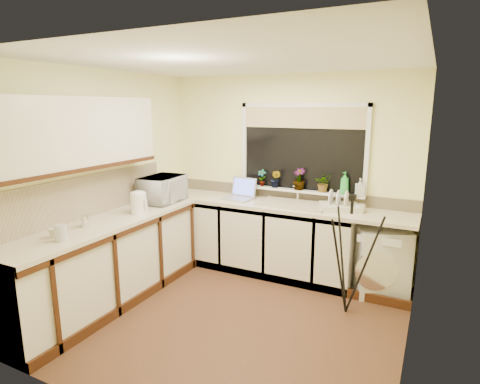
# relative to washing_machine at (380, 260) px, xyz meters

# --- Properties ---
(floor) EXTENTS (3.20, 3.20, 0.00)m
(floor) POSITION_rel_washing_machine_xyz_m (-1.23, -1.22, -0.38)
(floor) COLOR brown
(floor) RESTS_ON ground
(ceiling) EXTENTS (3.20, 3.20, 0.00)m
(ceiling) POSITION_rel_washing_machine_xyz_m (-1.23, -1.22, 2.07)
(ceiling) COLOR white
(ceiling) RESTS_ON ground
(wall_back) EXTENTS (3.20, 0.00, 3.20)m
(wall_back) POSITION_rel_washing_machine_xyz_m (-1.23, 0.28, 0.85)
(wall_back) COLOR #FFFAAA
(wall_back) RESTS_ON ground
(wall_front) EXTENTS (3.20, 0.00, 3.20)m
(wall_front) POSITION_rel_washing_machine_xyz_m (-1.23, -2.72, 0.85)
(wall_front) COLOR #FFFAAA
(wall_front) RESTS_ON ground
(wall_left) EXTENTS (0.00, 3.00, 3.00)m
(wall_left) POSITION_rel_washing_machine_xyz_m (-2.83, -1.22, 0.85)
(wall_left) COLOR #FFFAAA
(wall_left) RESTS_ON ground
(wall_right) EXTENTS (0.00, 3.00, 3.00)m
(wall_right) POSITION_rel_washing_machine_xyz_m (0.37, -1.22, 0.85)
(wall_right) COLOR #FFFAAA
(wall_right) RESTS_ON ground
(base_cabinet_back) EXTENTS (2.55, 0.60, 0.86)m
(base_cabinet_back) POSITION_rel_washing_machine_xyz_m (-1.56, -0.02, 0.05)
(base_cabinet_back) COLOR silver
(base_cabinet_back) RESTS_ON floor
(base_cabinet_left) EXTENTS (0.54, 2.40, 0.86)m
(base_cabinet_left) POSITION_rel_washing_machine_xyz_m (-2.53, -1.52, 0.05)
(base_cabinet_left) COLOR silver
(base_cabinet_left) RESTS_ON floor
(worktop_back) EXTENTS (3.20, 0.60, 0.04)m
(worktop_back) POSITION_rel_washing_machine_xyz_m (-1.23, -0.02, 0.50)
(worktop_back) COLOR beige
(worktop_back) RESTS_ON base_cabinet_back
(worktop_left) EXTENTS (0.60, 2.40, 0.04)m
(worktop_left) POSITION_rel_washing_machine_xyz_m (-2.53, -1.52, 0.50)
(worktop_left) COLOR beige
(worktop_left) RESTS_ON base_cabinet_left
(upper_cabinet) EXTENTS (0.28, 1.90, 0.70)m
(upper_cabinet) POSITION_rel_washing_machine_xyz_m (-2.67, -1.67, 1.42)
(upper_cabinet) COLOR silver
(upper_cabinet) RESTS_ON wall_left
(splashback_left) EXTENTS (0.02, 2.40, 0.45)m
(splashback_left) POSITION_rel_washing_machine_xyz_m (-2.82, -1.52, 0.75)
(splashback_left) COLOR beige
(splashback_left) RESTS_ON wall_left
(splashback_back) EXTENTS (3.20, 0.02, 0.14)m
(splashback_back) POSITION_rel_washing_machine_xyz_m (-1.23, 0.26, 0.59)
(splashback_back) COLOR beige
(splashback_back) RESTS_ON wall_back
(window_glass) EXTENTS (1.50, 0.02, 1.00)m
(window_glass) POSITION_rel_washing_machine_xyz_m (-1.03, 0.26, 1.17)
(window_glass) COLOR black
(window_glass) RESTS_ON wall_back
(window_blind) EXTENTS (1.50, 0.02, 0.25)m
(window_blind) POSITION_rel_washing_machine_xyz_m (-1.03, 0.24, 1.55)
(window_blind) COLOR tan
(window_blind) RESTS_ON wall_back
(windowsill) EXTENTS (1.60, 0.14, 0.03)m
(windowsill) POSITION_rel_washing_machine_xyz_m (-1.03, 0.21, 0.66)
(windowsill) COLOR white
(windowsill) RESTS_ON wall_back
(sink) EXTENTS (0.82, 0.46, 0.03)m
(sink) POSITION_rel_washing_machine_xyz_m (-1.03, -0.02, 0.53)
(sink) COLOR tan
(sink) RESTS_ON worktop_back
(faucet) EXTENTS (0.03, 0.03, 0.24)m
(faucet) POSITION_rel_washing_machine_xyz_m (-1.03, 0.16, 0.64)
(faucet) COLOR silver
(faucet) RESTS_ON worktop_back
(washing_machine) EXTENTS (0.70, 0.69, 0.76)m
(washing_machine) POSITION_rel_washing_machine_xyz_m (0.00, 0.00, 0.00)
(washing_machine) COLOR silver
(washing_machine) RESTS_ON floor
(laptop) EXTENTS (0.38, 0.35, 0.26)m
(laptop) POSITION_rel_washing_machine_xyz_m (-1.75, 0.01, 0.59)
(laptop) COLOR #ACABB4
(laptop) RESTS_ON worktop_back
(kettle) EXTENTS (0.17, 0.17, 0.23)m
(kettle) POSITION_rel_washing_machine_xyz_m (-2.43, -1.14, 0.63)
(kettle) COLOR white
(kettle) RESTS_ON worktop_left
(dish_rack) EXTENTS (0.53, 0.48, 0.07)m
(dish_rack) POSITION_rel_washing_machine_xyz_m (-0.48, 0.01, 0.55)
(dish_rack) COLOR beige
(dish_rack) RESTS_ON worktop_back
(tripod) EXTENTS (0.68, 0.68, 1.23)m
(tripod) POSITION_rel_washing_machine_xyz_m (-0.23, -0.62, 0.24)
(tripod) COLOR black
(tripod) RESTS_ON floor
(glass_jug) EXTENTS (0.10, 0.10, 0.15)m
(glass_jug) POSITION_rel_washing_machine_xyz_m (-2.43, -2.16, 0.59)
(glass_jug) COLOR #B7BAC3
(glass_jug) RESTS_ON worktop_left
(steel_jar) EXTENTS (0.09, 0.09, 0.12)m
(steel_jar) POSITION_rel_washing_machine_xyz_m (-2.56, -1.76, 0.58)
(steel_jar) COLOR silver
(steel_jar) RESTS_ON worktop_left
(microwave) EXTENTS (0.42, 0.59, 0.32)m
(microwave) POSITION_rel_washing_machine_xyz_m (-2.53, -0.57, 0.68)
(microwave) COLOR white
(microwave) RESTS_ON worktop_left
(plant_a) EXTENTS (0.12, 0.08, 0.22)m
(plant_a) POSITION_rel_washing_machine_xyz_m (-1.53, 0.19, 0.78)
(plant_a) COLOR #999999
(plant_a) RESTS_ON windowsill
(plant_b) EXTENTS (0.13, 0.11, 0.22)m
(plant_b) POSITION_rel_washing_machine_xyz_m (-1.33, 0.17, 0.78)
(plant_b) COLOR #999999
(plant_b) RESTS_ON windowsill
(plant_c) EXTENTS (0.18, 0.18, 0.27)m
(plant_c) POSITION_rel_washing_machine_xyz_m (-1.03, 0.19, 0.81)
(plant_c) COLOR #999999
(plant_c) RESTS_ON windowsill
(plant_d) EXTENTS (0.23, 0.21, 0.22)m
(plant_d) POSITION_rel_washing_machine_xyz_m (-0.73, 0.19, 0.78)
(plant_d) COLOR #999999
(plant_d) RESTS_ON windowsill
(soap_bottle_green) EXTENTS (0.13, 0.13, 0.26)m
(soap_bottle_green) POSITION_rel_washing_machine_xyz_m (-0.48, 0.18, 0.80)
(soap_bottle_green) COLOR green
(soap_bottle_green) RESTS_ON windowsill
(soap_bottle_clear) EXTENTS (0.12, 0.12, 0.20)m
(soap_bottle_clear) POSITION_rel_washing_machine_xyz_m (-0.30, 0.17, 0.77)
(soap_bottle_clear) COLOR #999999
(soap_bottle_clear) RESTS_ON windowsill
(cup_back) EXTENTS (0.14, 0.14, 0.09)m
(cup_back) POSITION_rel_washing_machine_xyz_m (-0.25, 0.00, 0.57)
(cup_back) COLOR beige
(cup_back) RESTS_ON worktop_back
(cup_left) EXTENTS (0.11, 0.11, 0.08)m
(cup_left) POSITION_rel_washing_machine_xyz_m (-2.57, -2.12, 0.56)
(cup_left) COLOR beige
(cup_left) RESTS_ON worktop_left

